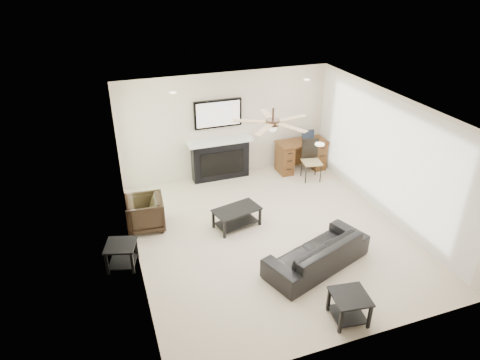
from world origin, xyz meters
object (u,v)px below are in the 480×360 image
(sofa, at_px, (317,252))
(coffee_table, at_px, (237,218))
(armchair, at_px, (145,213))
(desk, at_px, (301,156))
(fireplace_unit, at_px, (220,141))

(sofa, distance_m, coffee_table, 1.84)
(sofa, height_order, armchair, armchair)
(coffee_table, xyz_separation_m, desk, (2.32, 1.87, 0.18))
(coffee_table, bearing_deg, desk, 25.36)
(armchair, height_order, fireplace_unit, fireplace_unit)
(desk, bearing_deg, armchair, -161.83)
(sofa, bearing_deg, coffee_table, -80.25)
(coffee_table, height_order, fireplace_unit, fireplace_unit)
(sofa, distance_m, desk, 3.75)
(sofa, xyz_separation_m, fireplace_unit, (-0.59, 3.70, 0.67))
(sofa, bearing_deg, armchair, -59.20)
(coffee_table, bearing_deg, fireplace_unit, 67.97)
(sofa, distance_m, fireplace_unit, 3.80)
(armchair, bearing_deg, coffee_table, 76.88)
(coffee_table, height_order, desk, desk)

